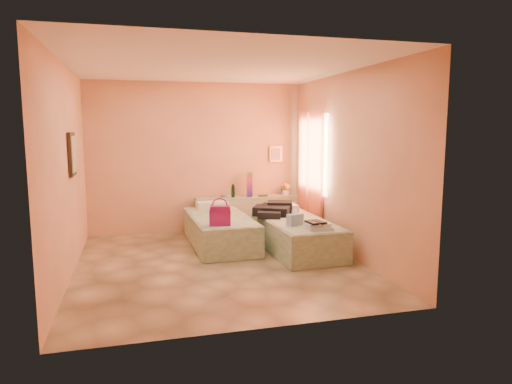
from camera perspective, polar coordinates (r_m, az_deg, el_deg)
ground at (r=6.74m, az=-4.63°, el=-8.91°), size 4.50×4.50×0.00m
room_walls at (r=7.05m, az=-3.98°, el=6.60°), size 4.02×4.51×2.81m
headboard_ledge at (r=8.86m, az=-0.90°, el=-2.62°), size 2.05×0.30×0.65m
bed_left at (r=7.71m, az=-4.53°, el=-4.82°), size 0.95×2.02×0.50m
bed_right at (r=7.39m, az=5.05°, el=-5.39°), size 0.95×2.02×0.50m
water_bottle at (r=8.66m, az=-2.89°, el=0.11°), size 0.09×0.09×0.24m
rainbow_box at (r=8.73m, az=-0.84°, el=0.91°), size 0.11×0.11×0.46m
small_dish at (r=8.72m, az=-4.04°, el=-0.53°), size 0.17×0.17×0.03m
green_book at (r=8.80m, az=0.89°, el=-0.45°), size 0.16×0.12×0.03m
flower_vase at (r=8.95m, az=3.72°, el=0.49°), size 0.27×0.27×0.28m
magenta_handbag at (r=6.90m, az=-4.54°, el=-2.94°), size 0.34×0.23×0.30m
khaki_garment at (r=7.95m, az=-4.47°, el=-2.38°), size 0.37×0.30×0.06m
clothes_pile at (r=7.73m, az=2.35°, el=-2.16°), size 0.81×0.81×0.19m
blue_handbag at (r=6.94m, az=4.90°, el=-3.44°), size 0.28×0.21×0.17m
towel_stack at (r=6.68m, az=7.87°, el=-4.23°), size 0.37×0.32×0.10m
sandal_pair at (r=6.62m, az=7.48°, el=-3.77°), size 0.23×0.29×0.03m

